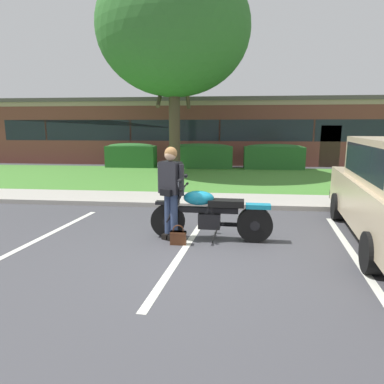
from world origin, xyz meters
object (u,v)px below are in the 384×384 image
at_px(hedge_left, 131,155).
at_px(shade_tree, 174,30).
at_px(rider_person, 171,186).
at_px(brick_building, 222,130).
at_px(hedge_center_left, 201,156).
at_px(hedge_center_right, 274,156).
at_px(motorcycle, 215,214).
at_px(handbag, 178,237).

bearing_deg(hedge_left, shade_tree, -39.43).
bearing_deg(rider_person, brick_building, 88.22).
bearing_deg(shade_tree, hedge_center_left, 65.33).
distance_m(shade_tree, hedge_center_right, 7.15).
relative_size(hedge_center_left, brick_building, 0.11).
height_order(motorcycle, hedge_center_right, motorcycle).
bearing_deg(hedge_left, hedge_center_left, 0.00).
bearing_deg(hedge_center_left, shade_tree, -114.67).
relative_size(motorcycle, rider_person, 1.32).
bearing_deg(handbag, hedge_center_right, 74.58).
height_order(handbag, brick_building, brick_building).
bearing_deg(handbag, brick_building, 88.81).
height_order(motorcycle, hedge_left, motorcycle).
xyz_separation_m(handbag, brick_building, (0.38, 18.14, 1.64)).
distance_m(handbag, shade_tree, 10.59).
distance_m(handbag, hedge_left, 11.59).
distance_m(rider_person, shade_tree, 9.88).
distance_m(shade_tree, brick_building, 10.35).
relative_size(handbag, shade_tree, 0.04).
bearing_deg(hedge_center_left, handbag, -87.47).
bearing_deg(hedge_center_left, rider_person, -88.35).
relative_size(handbag, hedge_left, 0.15).
bearing_deg(motorcycle, handbag, -152.15).
bearing_deg(hedge_center_right, brick_building, 109.87).
height_order(shade_tree, hedge_left, shade_tree).
height_order(hedge_left, hedge_center_left, same).
height_order(shade_tree, hedge_center_left, shade_tree).
height_order(rider_person, hedge_center_left, rider_person).
relative_size(rider_person, hedge_center_left, 0.56).
relative_size(shade_tree, hedge_center_left, 2.77).
xyz_separation_m(motorcycle, brick_building, (-0.25, 17.81, 1.29)).
distance_m(handbag, hedge_center_left, 10.90).
xyz_separation_m(handbag, shade_tree, (-1.43, 8.80, 5.71)).
bearing_deg(shade_tree, hedge_center_right, 25.10).
relative_size(shade_tree, brick_building, 0.30).
relative_size(hedge_left, brick_building, 0.09).
bearing_deg(motorcycle, rider_person, -177.33).
relative_size(hedge_center_right, brick_building, 0.10).
height_order(rider_person, hedge_center_right, rider_person).
xyz_separation_m(rider_person, hedge_left, (-3.79, 10.59, -0.34)).
relative_size(hedge_center_left, hedge_center_right, 1.09).
relative_size(motorcycle, hedge_center_right, 0.80).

